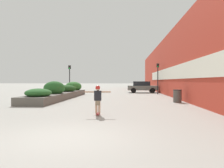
% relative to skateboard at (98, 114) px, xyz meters
% --- Properties ---
extents(ground_plane, '(300.00, 300.00, 0.00)m').
position_rel_skateboard_xyz_m(ground_plane, '(-0.38, -4.19, -0.07)').
color(ground_plane, '#A3A099').
extents(building_wall_right, '(0.67, 49.76, 6.68)m').
position_rel_skateboard_xyz_m(building_wall_right, '(6.04, 18.16, 3.26)').
color(building_wall_right, '#B23323').
rests_on(building_wall_right, ground_plane).
extents(planter_box, '(2.18, 13.17, 1.57)m').
position_rel_skateboard_xyz_m(planter_box, '(-4.76, 9.93, 0.50)').
color(planter_box, '#605B54').
rests_on(planter_box, ground_plane).
extents(skateboard, '(0.23, 0.69, 0.09)m').
position_rel_skateboard_xyz_m(skateboard, '(0.00, 0.00, 0.00)').
color(skateboard, maroon).
rests_on(skateboard, ground_plane).
extents(skateboarder, '(1.20, 0.22, 1.29)m').
position_rel_skateboard_xyz_m(skateboarder, '(0.00, 0.00, 0.80)').
color(skateboarder, tan).
rests_on(skateboarder, skateboard).
extents(trash_bin, '(0.63, 0.63, 0.95)m').
position_rel_skateboard_xyz_m(trash_bin, '(5.09, 6.43, 0.41)').
color(trash_bin, '#514C47').
rests_on(trash_bin, ground_plane).
extents(car_leftmost, '(4.77, 1.97, 1.57)m').
position_rel_skateboard_xyz_m(car_leftmost, '(13.18, 21.04, 0.76)').
color(car_leftmost, black).
rests_on(car_leftmost, ground_plane).
extents(car_center_left, '(4.10, 1.90, 1.55)m').
position_rel_skateboard_xyz_m(car_center_left, '(3.46, 20.16, 0.75)').
color(car_center_left, slate).
rests_on(car_center_left, ground_plane).
extents(traffic_light_left, '(0.28, 0.30, 3.55)m').
position_rel_skateboard_xyz_m(traffic_light_left, '(-5.78, 16.71, 2.35)').
color(traffic_light_left, black).
rests_on(traffic_light_left, ground_plane).
extents(traffic_light_right, '(0.28, 0.30, 3.71)m').
position_rel_skateboard_xyz_m(traffic_light_right, '(5.07, 16.60, 2.45)').
color(traffic_light_right, black).
rests_on(traffic_light_right, ground_plane).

